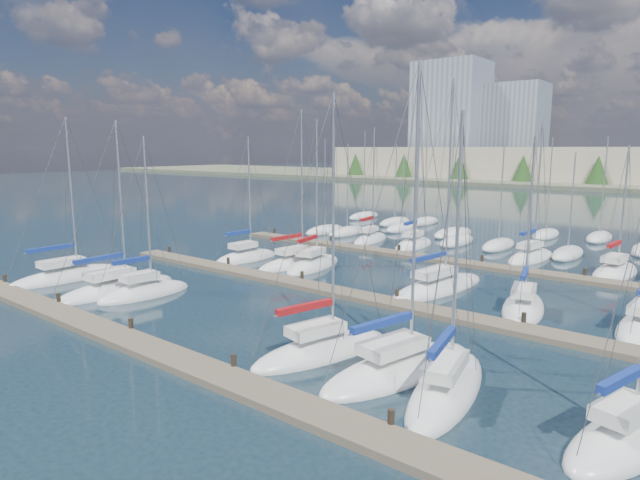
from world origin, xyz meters
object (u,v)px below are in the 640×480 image
Objects in this scene: sailboat_g at (626,439)px; sailboat_q at (615,272)px; sailboat_a at (68,277)px; sailboat_p at (531,257)px; sailboat_l at (523,308)px; sailboat_f at (447,389)px; sailboat_d at (322,350)px; sailboat_j at (313,265)px; sailboat_c at (145,293)px; sailboat_n at (370,240)px; sailboat_o at (414,245)px; sailboat_i at (296,263)px; sailboat_e at (399,369)px; sailboat_h at (246,258)px; sailboat_k at (438,287)px; sailboat_b at (116,289)px.

sailboat_g is 1.08× the size of sailboat_q.
sailboat_p is at bearing 49.74° from sailboat_a.
sailboat_f is at bearing -98.52° from sailboat_l.
sailboat_j is at bearing 145.16° from sailboat_d.
sailboat_n is at bearing 93.49° from sailboat_c.
sailboat_f is 32.83m from sailboat_o.
sailboat_i is at bearing -109.02° from sailboat_o.
sailboat_p reaches higher than sailboat_a.
sailboat_f reaches higher than sailboat_q.
sailboat_i reaches higher than sailboat_d.
sailboat_i is 1.60m from sailboat_j.
sailboat_e is at bearing -31.57° from sailboat_i.
sailboat_p is 1.14× the size of sailboat_c.
sailboat_h is (-25.41, 13.18, -0.00)m from sailboat_f.
sailboat_h is 0.88× the size of sailboat_d.
sailboat_q is (23.51, 26.41, -0.01)m from sailboat_c.
sailboat_a is at bearing -140.42° from sailboat_k.
sailboat_f is at bearing -54.84° from sailboat_k.
sailboat_l is (-2.50, -14.08, 0.00)m from sailboat_q.
sailboat_f is 0.92× the size of sailboat_d.
sailboat_i reaches higher than sailboat_n.
sailboat_o is at bearing 70.70° from sailboat_j.
sailboat_i is (-20.44, 14.25, 0.01)m from sailboat_f.
sailboat_q is at bearing -9.49° from sailboat_p.
sailboat_o reaches higher than sailboat_n.
sailboat_e reaches higher than sailboat_j.
sailboat_e is (-8.85, 0.33, -0.01)m from sailboat_g.
sailboat_p reaches higher than sailboat_g.
sailboat_b is 15.52m from sailboat_j.
sailboat_f is 23.87m from sailboat_j.
sailboat_q is 26.95m from sailboat_e.
sailboat_j is (-17.64, 1.43, 0.00)m from sailboat_l.
sailboat_o is (-11.17, -0.95, 0.01)m from sailboat_p.
sailboat_b is 0.96× the size of sailboat_j.
sailboat_c is at bearing 15.20° from sailboat_b.
sailboat_g is at bearing -40.74° from sailboat_j.
sailboat_i is at bearing -129.53° from sailboat_p.
sailboat_a is at bearing -115.83° from sailboat_n.
sailboat_c is 0.91× the size of sailboat_b.
sailboat_d is (18.06, -0.03, 0.02)m from sailboat_b.
sailboat_d is at bearing -86.32° from sailboat_p.
sailboat_a is at bearing -164.46° from sailboat_g.
sailboat_e is 1.08× the size of sailboat_d.
sailboat_l is at bearing -3.06° from sailboat_k.
sailboat_k is at bearing 149.28° from sailboat_g.
sailboat_g is 1.03× the size of sailboat_l.
sailboat_k is at bearing 6.76° from sailboat_h.
sailboat_p is at bearing 91.94° from sailboat_l.
sailboat_e is at bearing 156.03° from sailboat_f.
sailboat_l is at bearing -48.48° from sailboat_o.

